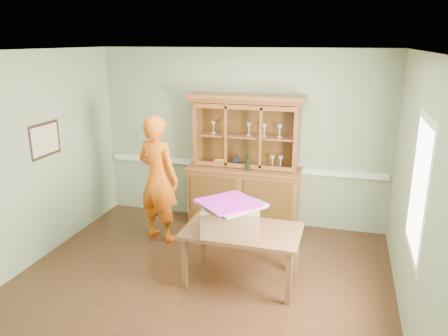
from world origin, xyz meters
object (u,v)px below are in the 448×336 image
(china_hutch, at_px, (244,182))
(dining_table, at_px, (242,235))
(cardboard_box, at_px, (231,219))
(person, at_px, (158,179))

(china_hutch, height_order, dining_table, china_hutch)
(dining_table, xyz_separation_m, cardboard_box, (-0.12, -0.09, 0.23))
(china_hutch, bearing_deg, person, -143.90)
(dining_table, height_order, cardboard_box, cardboard_box)
(dining_table, bearing_deg, cardboard_box, -142.33)
(cardboard_box, xyz_separation_m, person, (-1.32, 0.93, 0.08))
(person, bearing_deg, cardboard_box, 160.93)
(china_hutch, bearing_deg, dining_table, -77.53)
(dining_table, bearing_deg, person, 150.06)
(person, bearing_deg, china_hutch, -127.66)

